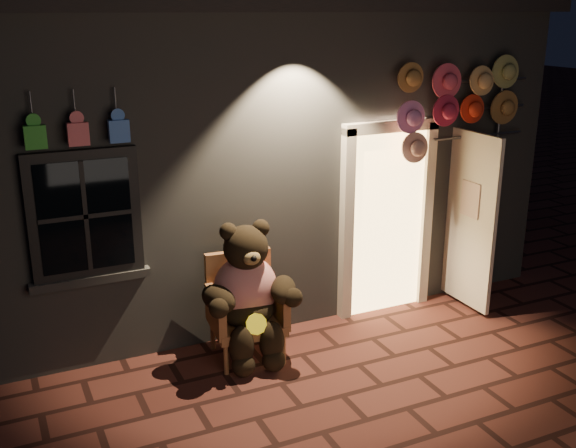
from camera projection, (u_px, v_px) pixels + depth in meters
ground at (343, 396)px, 6.07m from camera, size 60.00×60.00×0.00m
shop_building at (199, 134)px, 8.99m from camera, size 7.30×5.95×3.51m
wicker_armchair at (244, 306)px, 6.69m from camera, size 0.76×0.70×1.03m
teddy_bear at (248, 293)px, 6.51m from camera, size 1.02×0.83×1.41m
hat_rack at (458, 104)px, 7.30m from camera, size 1.77×0.22×2.80m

